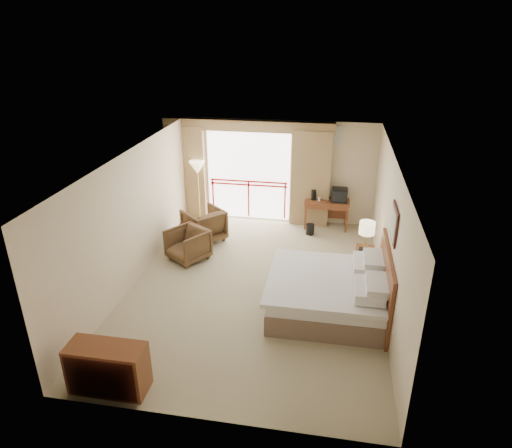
% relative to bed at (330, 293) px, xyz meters
% --- Properties ---
extents(floor, '(7.00, 7.00, 0.00)m').
position_rel_bed_xyz_m(floor, '(-1.50, 0.60, -0.38)').
color(floor, gray).
rests_on(floor, ground).
extents(ceiling, '(7.00, 7.00, 0.00)m').
position_rel_bed_xyz_m(ceiling, '(-1.50, 0.60, 2.32)').
color(ceiling, white).
rests_on(ceiling, wall_back).
extents(wall_back, '(5.00, 0.00, 5.00)m').
position_rel_bed_xyz_m(wall_back, '(-1.50, 4.10, 0.97)').
color(wall_back, beige).
rests_on(wall_back, ground).
extents(wall_front, '(5.00, 0.00, 5.00)m').
position_rel_bed_xyz_m(wall_front, '(-1.50, -2.90, 0.97)').
color(wall_front, beige).
rests_on(wall_front, ground).
extents(wall_left, '(0.00, 7.00, 7.00)m').
position_rel_bed_xyz_m(wall_left, '(-4.00, 0.60, 0.97)').
color(wall_left, beige).
rests_on(wall_left, ground).
extents(wall_right, '(0.00, 7.00, 7.00)m').
position_rel_bed_xyz_m(wall_right, '(1.00, 0.60, 0.97)').
color(wall_right, beige).
rests_on(wall_right, ground).
extents(balcony_door, '(2.40, 0.00, 2.40)m').
position_rel_bed_xyz_m(balcony_door, '(-2.30, 4.08, 0.82)').
color(balcony_door, white).
rests_on(balcony_door, wall_back).
extents(balcony_railing, '(2.09, 0.03, 1.02)m').
position_rel_bed_xyz_m(balcony_railing, '(-2.30, 4.06, 0.44)').
color(balcony_railing, red).
rests_on(balcony_railing, wall_back).
extents(curtain_left, '(1.00, 0.26, 2.50)m').
position_rel_bed_xyz_m(curtain_left, '(-3.95, 3.95, 0.87)').
color(curtain_left, olive).
rests_on(curtain_left, wall_back).
extents(curtain_right, '(1.00, 0.26, 2.50)m').
position_rel_bed_xyz_m(curtain_right, '(-0.65, 3.95, 0.87)').
color(curtain_right, olive).
rests_on(curtain_right, wall_back).
extents(valance, '(4.40, 0.22, 0.28)m').
position_rel_bed_xyz_m(valance, '(-2.30, 3.98, 2.17)').
color(valance, olive).
rests_on(valance, wall_back).
extents(hvac_vent, '(0.50, 0.04, 0.50)m').
position_rel_bed_xyz_m(hvac_vent, '(-0.20, 4.07, 1.97)').
color(hvac_vent, silver).
rests_on(hvac_vent, wall_back).
extents(bed, '(2.13, 2.06, 0.97)m').
position_rel_bed_xyz_m(bed, '(0.00, 0.00, 0.00)').
color(bed, brown).
rests_on(bed, floor).
extents(headboard, '(0.06, 2.10, 1.30)m').
position_rel_bed_xyz_m(headboard, '(0.96, 0.00, 0.27)').
color(headboard, '#5C2C18').
rests_on(headboard, wall_right).
extents(framed_art, '(0.04, 0.72, 0.60)m').
position_rel_bed_xyz_m(framed_art, '(0.97, 0.00, 1.47)').
color(framed_art, black).
rests_on(framed_art, wall_right).
extents(nightstand, '(0.43, 0.49, 0.55)m').
position_rel_bed_xyz_m(nightstand, '(0.69, 1.57, -0.10)').
color(nightstand, '#5C2C18').
rests_on(nightstand, floor).
extents(table_lamp, '(0.33, 0.33, 0.58)m').
position_rel_bed_xyz_m(table_lamp, '(0.69, 1.62, 0.63)').
color(table_lamp, tan).
rests_on(table_lamp, nightstand).
extents(phone, '(0.20, 0.16, 0.08)m').
position_rel_bed_xyz_m(phone, '(0.64, 1.42, 0.22)').
color(phone, black).
rests_on(phone, nightstand).
extents(desk, '(1.14, 0.55, 0.74)m').
position_rel_bed_xyz_m(desk, '(-0.19, 3.84, 0.20)').
color(desk, '#5C2C18').
rests_on(desk, floor).
extents(tv, '(0.39, 0.31, 0.36)m').
position_rel_bed_xyz_m(tv, '(0.11, 3.78, 0.54)').
color(tv, black).
rests_on(tv, desk).
extents(coffee_maker, '(0.14, 0.14, 0.27)m').
position_rel_bed_xyz_m(coffee_maker, '(-0.54, 3.79, 0.50)').
color(coffee_maker, black).
rests_on(coffee_maker, desk).
extents(cup, '(0.08, 0.08, 0.10)m').
position_rel_bed_xyz_m(cup, '(-0.39, 3.74, 0.41)').
color(cup, white).
rests_on(cup, desk).
extents(wastebasket, '(0.22, 0.22, 0.27)m').
position_rel_bed_xyz_m(wastebasket, '(-0.56, 3.28, -0.24)').
color(wastebasket, black).
rests_on(wastebasket, floor).
extents(armchair_far, '(1.23, 1.23, 0.80)m').
position_rel_bed_xyz_m(armchair_far, '(-3.12, 2.51, -0.38)').
color(armchair_far, '#46311E').
rests_on(armchair_far, floor).
extents(armchair_near, '(1.10, 1.10, 0.73)m').
position_rel_bed_xyz_m(armchair_near, '(-3.20, 1.47, -0.38)').
color(armchair_near, '#46311E').
rests_on(armchair_near, floor).
extents(side_table, '(0.50, 0.50, 0.55)m').
position_rel_bed_xyz_m(side_table, '(-3.35, 2.14, 0.00)').
color(side_table, black).
rests_on(side_table, floor).
extents(book, '(0.23, 0.27, 0.02)m').
position_rel_bed_xyz_m(book, '(-3.35, 2.14, 0.18)').
color(book, white).
rests_on(book, side_table).
extents(floor_lamp, '(0.42, 0.42, 1.65)m').
position_rel_bed_xyz_m(floor_lamp, '(-3.57, 3.67, 1.04)').
color(floor_lamp, tan).
rests_on(floor_lamp, floor).
extents(dresser, '(1.13, 0.48, 0.75)m').
position_rel_bed_xyz_m(dresser, '(-3.11, -2.58, 0.00)').
color(dresser, '#5C2C18').
rests_on(dresser, floor).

